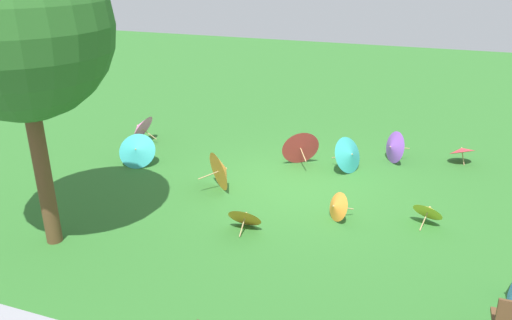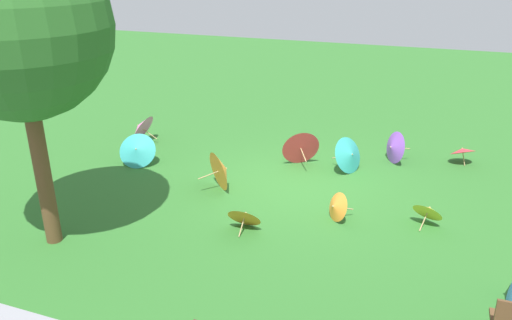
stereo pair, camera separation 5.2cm
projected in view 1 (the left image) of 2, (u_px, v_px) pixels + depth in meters
ground at (297, 184)px, 11.63m from camera, size 40.00×40.00×0.00m
shade_tree at (17, 28)px, 7.85m from camera, size 3.04×3.04×5.44m
parasol_orange_0 at (336, 206)px, 9.97m from camera, size 0.64×0.65×0.60m
parasol_red_0 at (300, 146)px, 12.59m from camera, size 1.06×0.98×0.97m
parasol_red_1 at (462, 150)px, 12.68m from camera, size 0.86×0.86×0.54m
parasol_pink_0 at (140, 127)px, 14.12m from camera, size 0.82×0.88×0.85m
parasol_purple_0 at (393, 147)px, 12.70m from camera, size 0.76×0.84×0.83m
parasol_orange_1 at (222, 170)px, 11.24m from camera, size 0.91×0.89×0.93m
parasol_teal_0 at (350, 155)px, 12.16m from camera, size 0.92×1.04×0.88m
parasol_orange_4 at (245, 216)px, 9.64m from camera, size 0.67×0.61×0.59m
parasol_teal_2 at (136, 150)px, 12.51m from camera, size 1.09×0.97×0.83m
parasol_yellow_0 at (429, 210)px, 9.81m from camera, size 0.72×0.67×0.58m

